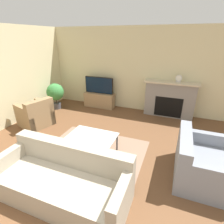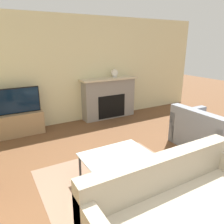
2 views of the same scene
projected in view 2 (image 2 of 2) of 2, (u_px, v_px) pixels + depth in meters
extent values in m
cube|color=beige|center=(59.00, 72.00, 5.41)|extent=(8.78, 0.06, 2.70)
cube|color=#896B56|center=(118.00, 181.00, 3.35)|extent=(2.21, 1.91, 0.00)
cube|color=gray|center=(109.00, 98.00, 6.10)|extent=(1.50, 0.35, 1.13)
cube|color=black|center=(112.00, 107.00, 6.01)|extent=(0.82, 0.01, 0.63)
cube|color=beige|center=(109.00, 79.00, 5.91)|extent=(1.62, 0.41, 0.05)
cube|color=#997A56|center=(19.00, 124.00, 4.97)|extent=(1.09, 0.37, 0.52)
cube|color=black|center=(15.00, 101.00, 4.81)|extent=(1.03, 0.05, 0.58)
cube|color=black|center=(16.00, 101.00, 4.79)|extent=(0.99, 0.01, 0.54)
cube|color=#9E937F|center=(181.00, 219.00, 2.36)|extent=(2.11, 0.86, 0.42)
cube|color=#9E937F|center=(162.00, 171.00, 2.51)|extent=(2.11, 0.20, 0.40)
cube|color=gray|center=(208.00, 137.00, 4.43)|extent=(0.98, 1.21, 0.42)
cube|color=gray|center=(197.00, 121.00, 4.12)|extent=(0.20, 1.21, 0.40)
cube|color=gray|center=(188.00, 123.00, 4.83)|extent=(0.98, 0.14, 0.66)
cylinder|color=#333338|center=(98.00, 190.00, 2.83)|extent=(0.04, 0.04, 0.42)
cylinder|color=#333338|center=(154.00, 170.00, 3.27)|extent=(0.04, 0.04, 0.42)
cylinder|color=#333338|center=(80.00, 167.00, 3.35)|extent=(0.04, 0.04, 0.42)
cylinder|color=#333338|center=(130.00, 153.00, 3.79)|extent=(0.04, 0.04, 0.42)
cube|color=silver|center=(117.00, 156.00, 3.25)|extent=(1.01, 0.71, 0.02)
cube|color=beige|center=(114.00, 77.00, 6.01)|extent=(0.13, 0.07, 0.03)
cylinder|color=beige|center=(114.00, 73.00, 5.98)|extent=(0.19, 0.07, 0.19)
cylinder|color=white|center=(115.00, 73.00, 5.95)|extent=(0.15, 0.00, 0.15)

